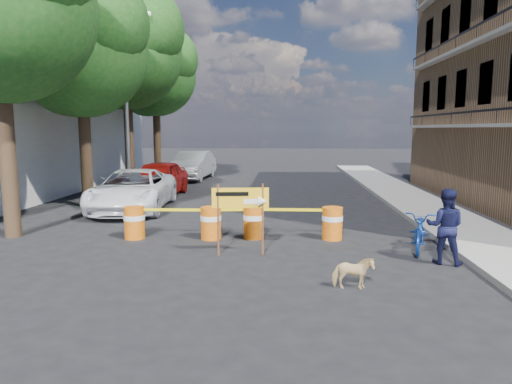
# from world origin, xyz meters

# --- Properties ---
(ground) EXTENTS (120.00, 120.00, 0.00)m
(ground) POSITION_xyz_m (0.00, 0.00, 0.00)
(ground) COLOR black
(ground) RESTS_ON ground
(sidewalk_east) EXTENTS (2.40, 40.00, 0.15)m
(sidewalk_east) POSITION_xyz_m (6.20, 6.00, 0.07)
(sidewalk_east) COLOR gray
(sidewalk_east) RESTS_ON ground
(tree_mid_a) EXTENTS (5.25, 5.00, 8.68)m
(tree_mid_a) POSITION_xyz_m (-6.74, 7.00, 6.01)
(tree_mid_a) COLOR #332316
(tree_mid_a) RESTS_ON ground
(tree_mid_b) EXTENTS (5.67, 5.40, 9.62)m
(tree_mid_b) POSITION_xyz_m (-6.73, 12.00, 6.71)
(tree_mid_b) COLOR #332316
(tree_mid_b) RESTS_ON ground
(tree_far) EXTENTS (5.04, 4.80, 8.84)m
(tree_far) POSITION_xyz_m (-6.74, 17.00, 6.22)
(tree_far) COLOR #332316
(tree_far) RESTS_ON ground
(streetlamp) EXTENTS (1.25, 0.18, 8.00)m
(streetlamp) POSITION_xyz_m (-5.93, 9.50, 4.38)
(streetlamp) COLOR gray
(streetlamp) RESTS_ON ground
(barrel_far_left) EXTENTS (0.58, 0.58, 0.90)m
(barrel_far_left) POSITION_xyz_m (-3.29, 2.00, 0.47)
(barrel_far_left) COLOR #C5570B
(barrel_far_left) RESTS_ON ground
(barrel_mid_left) EXTENTS (0.58, 0.58, 0.90)m
(barrel_mid_left) POSITION_xyz_m (-1.15, 2.07, 0.47)
(barrel_mid_left) COLOR #C5570B
(barrel_mid_left) RESTS_ON ground
(barrel_mid_right) EXTENTS (0.58, 0.58, 0.90)m
(barrel_mid_right) POSITION_xyz_m (0.02, 2.25, 0.47)
(barrel_mid_right) COLOR #C5570B
(barrel_mid_right) RESTS_ON ground
(barrel_far_right) EXTENTS (0.58, 0.58, 0.90)m
(barrel_far_right) POSITION_xyz_m (2.20, 2.25, 0.47)
(barrel_far_right) COLOR #C5570B
(barrel_far_right) RESTS_ON ground
(detour_sign) EXTENTS (1.36, 0.27, 1.75)m
(detour_sign) POSITION_xyz_m (-0.01, 0.50, 1.27)
(detour_sign) COLOR #592D19
(detour_sign) RESTS_ON ground
(pedestrian) EXTENTS (1.01, 0.90, 1.72)m
(pedestrian) POSITION_xyz_m (4.50, 0.11, 0.86)
(pedestrian) COLOR black
(pedestrian) RESTS_ON ground
(bicycle) EXTENTS (0.99, 1.21, 1.99)m
(bicycle) POSITION_xyz_m (4.29, 1.20, 1.00)
(bicycle) COLOR #143DA4
(bicycle) RESTS_ON ground
(dog) EXTENTS (0.76, 0.35, 0.64)m
(dog) POSITION_xyz_m (2.19, -1.72, 0.32)
(dog) COLOR #E6C484
(dog) RESTS_ON ground
(suv_white) EXTENTS (2.94, 5.64, 1.52)m
(suv_white) POSITION_xyz_m (-4.80, 6.42, 0.76)
(suv_white) COLOR white
(suv_white) RESTS_ON ground
(sedan_red) EXTENTS (2.06, 4.80, 1.62)m
(sedan_red) POSITION_xyz_m (-4.80, 9.86, 0.81)
(sedan_red) COLOR #9A110C
(sedan_red) RESTS_ON ground
(sedan_silver) EXTENTS (2.11, 5.25, 1.70)m
(sedan_silver) POSITION_xyz_m (-4.65, 16.93, 0.85)
(sedan_silver) COLOR silver
(sedan_silver) RESTS_ON ground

